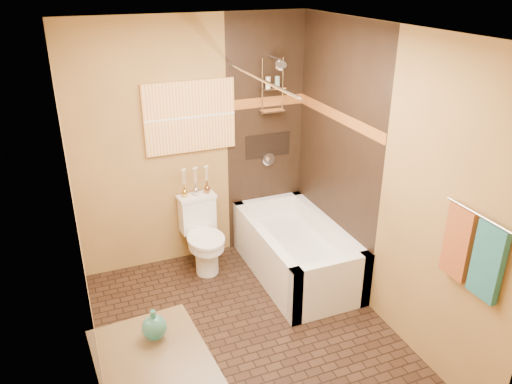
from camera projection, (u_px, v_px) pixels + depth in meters
floor at (249, 339)px, 4.22m from camera, size 3.00×3.00×0.00m
wall_left at (79, 236)px, 3.29m from camera, size 0.02×3.00×2.50m
wall_right at (383, 182)px, 4.11m from camera, size 0.02×3.00×2.50m
wall_back at (194, 145)px, 4.97m from camera, size 2.40×0.02×2.50m
wall_front at (359, 330)px, 2.44m from camera, size 2.40×0.02×2.50m
ceiling at (247, 31)px, 3.19m from camera, size 3.00×3.00×0.00m
alcove_tile_back at (266, 136)px, 5.23m from camera, size 0.85×0.01×2.50m
alcove_tile_right at (336, 154)px, 4.74m from camera, size 0.01×1.50×2.50m
mosaic_band_back at (266, 102)px, 5.07m from camera, size 0.85×0.01×0.10m
mosaic_band_right at (337, 116)px, 4.59m from camera, size 0.01×1.50×0.10m
alcove_niche at (268, 145)px, 5.27m from camera, size 0.50×0.01×0.25m
shower_fixtures at (273, 99)px, 4.97m from camera, size 0.24×0.33×1.16m
curtain_rod at (260, 79)px, 4.16m from camera, size 0.03×1.55×0.03m
towel_bar at (479, 215)px, 3.13m from camera, size 0.02×0.55×0.02m
towel_teal at (488, 262)px, 3.13m from camera, size 0.05×0.22×0.52m
towel_rust at (458, 242)px, 3.35m from camera, size 0.05×0.22×0.52m
sunset_painting at (190, 117)px, 4.82m from camera, size 0.90×0.04×0.70m
vanity_mirror at (90, 286)px, 2.35m from camera, size 0.01×1.00×0.90m
bathtub at (296, 255)px, 5.04m from camera, size 0.80×1.50×0.55m
toilet at (203, 235)px, 5.08m from camera, size 0.40×0.58×0.75m
teal_bottle at (154, 325)px, 2.89m from camera, size 0.18×0.18×0.23m
bud_vases at (196, 181)px, 5.01m from camera, size 0.30×0.06×0.29m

